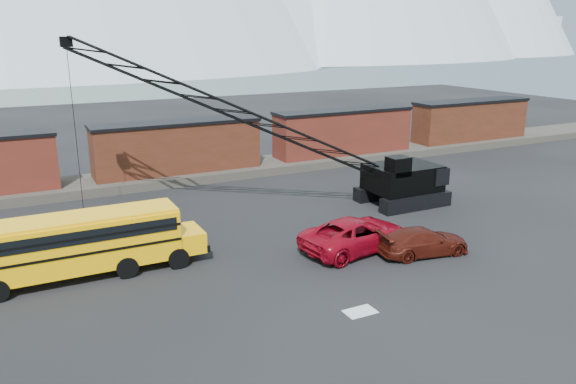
# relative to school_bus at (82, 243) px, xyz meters

# --- Properties ---
(ground) EXTENTS (160.00, 160.00, 0.00)m
(ground) POSITION_rel_school_bus_xyz_m (9.69, -5.37, -1.79)
(ground) COLOR black
(ground) RESTS_ON ground
(gravel_berm) EXTENTS (120.00, 5.00, 0.70)m
(gravel_berm) POSITION_rel_school_bus_xyz_m (9.69, 16.63, -1.44)
(gravel_berm) COLOR #4D473F
(gravel_berm) RESTS_ON ground
(boxcar_mid) EXTENTS (13.70, 3.10, 4.17)m
(boxcar_mid) POSITION_rel_school_bus_xyz_m (9.69, 16.63, 0.97)
(boxcar_mid) COLOR #572318
(boxcar_mid) RESTS_ON gravel_berm
(boxcar_east_near) EXTENTS (13.70, 3.10, 4.17)m
(boxcar_east_near) POSITION_rel_school_bus_xyz_m (25.69, 16.63, 0.97)
(boxcar_east_near) COLOR #491C15
(boxcar_east_near) RESTS_ON gravel_berm
(boxcar_east_far) EXTENTS (13.70, 3.10, 4.17)m
(boxcar_east_far) POSITION_rel_school_bus_xyz_m (41.69, 16.63, 0.97)
(boxcar_east_far) COLOR #572318
(boxcar_east_far) RESTS_ON gravel_berm
(snow_patch) EXTENTS (1.40, 0.90, 0.02)m
(snow_patch) POSITION_rel_school_bus_xyz_m (10.19, -9.37, -1.78)
(snow_patch) COLOR silver
(snow_patch) RESTS_ON ground
(school_bus) EXTENTS (11.65, 2.65, 3.19)m
(school_bus) POSITION_rel_school_bus_xyz_m (0.00, 0.00, 0.00)
(school_bus) COLOR #FFB005
(school_bus) RESTS_ON ground
(red_pickup) EXTENTS (7.06, 4.07, 1.85)m
(red_pickup) POSITION_rel_school_bus_xyz_m (14.07, -3.18, -0.87)
(red_pickup) COLOR maroon
(red_pickup) RESTS_ON ground
(maroon_suv) EXTENTS (5.41, 2.85, 1.50)m
(maroon_suv) POSITION_rel_school_bus_xyz_m (16.98, -5.38, -1.05)
(maroon_suv) COLOR #43120C
(maroon_suv) RESTS_ON ground
(crawler_crane) EXTENTS (24.10, 8.23, 11.74)m
(crawler_crane) POSITION_rel_school_bus_xyz_m (10.91, 5.74, 4.92)
(crawler_crane) COLOR black
(crawler_crane) RESTS_ON ground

